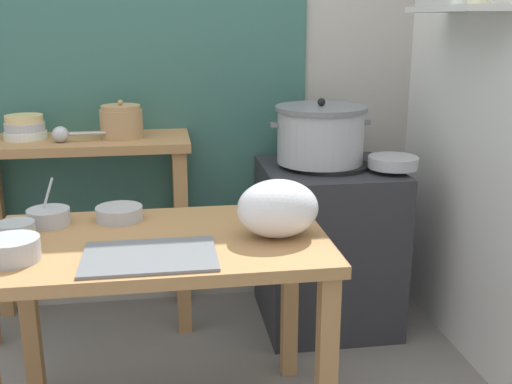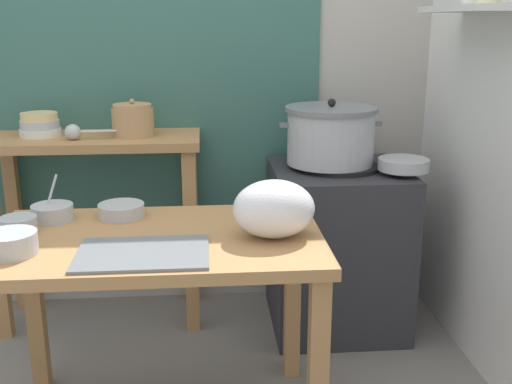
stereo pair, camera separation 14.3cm
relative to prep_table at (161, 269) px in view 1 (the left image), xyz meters
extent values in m
cube|color=#B2ADA3|center=(0.03, 1.12, 0.69)|extent=(4.40, 0.10, 2.60)
cube|color=#38665B|center=(-0.22, 1.06, 0.74)|extent=(1.90, 0.02, 2.10)
cube|color=silver|center=(1.18, 0.42, 0.84)|extent=(0.20, 0.56, 0.02)
cube|color=#B27F4C|center=(0.00, 0.00, 0.09)|extent=(1.10, 0.66, 0.04)
cube|color=#B27F4C|center=(0.50, -0.28, -0.27)|extent=(0.06, 0.06, 0.68)
cube|color=#B27F4C|center=(-0.50, 0.28, -0.27)|extent=(0.06, 0.06, 0.68)
cube|color=#B27F4C|center=(0.50, 0.28, -0.27)|extent=(0.06, 0.06, 0.68)
cube|color=#B27F4C|center=(-0.34, 0.85, 0.27)|extent=(0.96, 0.40, 0.04)
cube|color=#B27F4C|center=(0.09, 0.70, -0.18)|extent=(0.06, 0.06, 0.86)
cube|color=#B27F4C|center=(0.09, 1.00, -0.18)|extent=(0.06, 0.06, 0.86)
cube|color=#2D2D33|center=(0.77, 0.72, -0.23)|extent=(0.60, 0.60, 0.76)
cylinder|color=black|center=(0.77, 0.72, 0.16)|extent=(0.36, 0.36, 0.02)
cylinder|color=black|center=(0.65, 0.42, -0.16)|extent=(0.04, 0.02, 0.04)
cylinder|color=#B7BABF|center=(0.73, 0.74, 0.29)|extent=(0.39, 0.39, 0.24)
cylinder|color=slate|center=(0.73, 0.74, 0.42)|extent=(0.41, 0.41, 0.02)
sphere|color=black|center=(0.73, 0.74, 0.45)|extent=(0.04, 0.04, 0.04)
cube|color=slate|center=(0.52, 0.74, 0.35)|extent=(0.04, 0.02, 0.02)
cube|color=slate|center=(0.94, 0.74, 0.35)|extent=(0.04, 0.02, 0.02)
cylinder|color=tan|center=(-0.16, 0.85, 0.35)|extent=(0.19, 0.19, 0.13)
cylinder|color=tan|center=(-0.16, 0.85, 0.43)|extent=(0.17, 0.17, 0.02)
sphere|color=tan|center=(-0.16, 0.85, 0.45)|extent=(0.02, 0.02, 0.02)
cylinder|color=silver|center=(-0.58, 0.89, 0.31)|extent=(0.18, 0.18, 0.03)
cylinder|color=#B7BABF|center=(-0.58, 0.89, 0.34)|extent=(0.17, 0.17, 0.04)
cylinder|color=#E5C684|center=(-0.58, 0.89, 0.38)|extent=(0.16, 0.16, 0.03)
sphere|color=#B7BABF|center=(-0.41, 0.78, 0.33)|extent=(0.07, 0.07, 0.07)
cylinder|color=#B7BABF|center=(-0.28, 0.79, 0.33)|extent=(0.19, 0.02, 0.01)
cube|color=slate|center=(-0.03, -0.17, 0.12)|extent=(0.40, 0.28, 0.01)
ellipsoid|color=white|center=(0.39, -0.04, 0.21)|extent=(0.27, 0.21, 0.19)
cylinder|color=#B7BABF|center=(1.02, 0.59, 0.20)|extent=(0.22, 0.22, 0.05)
cylinder|color=#B7BABF|center=(-0.38, 0.20, 0.14)|extent=(0.15, 0.15, 0.06)
cylinder|color=brown|center=(-0.38, 0.20, 0.16)|extent=(0.12, 0.12, 0.01)
cylinder|color=#B7BABF|center=(-0.39, 0.21, 0.19)|extent=(0.06, 0.03, 0.16)
cylinder|color=#B7BABF|center=(-0.43, -0.13, 0.15)|extent=(0.16, 0.16, 0.07)
cylinder|color=#BFB28C|center=(-0.43, -0.13, 0.17)|extent=(0.14, 0.14, 0.01)
cylinder|color=#B7BABF|center=(-0.14, 0.21, 0.14)|extent=(0.17, 0.17, 0.05)
cylinder|color=#BFB28C|center=(-0.14, 0.21, 0.15)|extent=(0.14, 0.14, 0.01)
cylinder|color=silver|center=(0.44, 0.20, 0.13)|extent=(0.18, 0.18, 0.04)
cylinder|color=brown|center=(0.44, 0.20, 0.15)|extent=(0.15, 0.15, 0.01)
cylinder|color=#B7BABF|center=(-0.46, 0.05, 0.14)|extent=(0.12, 0.12, 0.06)
cylinder|color=#BFB28C|center=(-0.46, 0.05, 0.16)|extent=(0.10, 0.10, 0.01)
camera|label=1|loc=(0.03, -1.91, 0.80)|focal=42.84mm
camera|label=2|loc=(0.17, -1.92, 0.80)|focal=42.84mm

